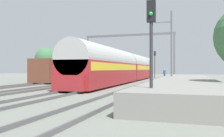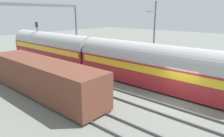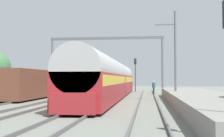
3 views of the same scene
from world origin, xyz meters
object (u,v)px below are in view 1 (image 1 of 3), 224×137
freight_car (67,71)px  railway_signal_near (151,39)px  catenary_gantry (129,45)px  person_crossing (164,73)px  passenger_train (126,67)px  railway_signal_far (155,61)px

freight_car → railway_signal_near: railway_signal_near is taller
catenary_gantry → person_crossing: bearing=-30.1°
passenger_train → railway_signal_near: (6.42, -21.30, 0.95)m
passenger_train → railway_signal_far: 15.34m
freight_car → railway_signal_near: size_ratio=2.88×
person_crossing → railway_signal_far: bearing=171.4°
railway_signal_far → person_crossing: bearing=-74.1°
railway_signal_far → catenary_gantry: (-3.85, -5.55, 2.57)m
railway_signal_far → catenary_gantry: size_ratio=0.32×
freight_car → railway_signal_near: (14.14, -18.99, 1.45)m
catenary_gantry → railway_signal_near: bearing=-74.9°
freight_car → catenary_gantry: 13.96m
person_crossing → railway_signal_far: (-2.66, 9.32, 2.27)m
person_crossing → freight_car: bearing=-81.0°
freight_car → person_crossing: freight_car is taller
railway_signal_far → catenary_gantry: 7.23m
person_crossing → catenary_gantry: bearing=-144.6°
railway_signal_near → railway_signal_far: 36.74m
freight_car → railway_signal_near: 23.72m
freight_car → catenary_gantry: catenary_gantry is taller
person_crossing → passenger_train: bearing=-62.6°
passenger_train → freight_car: (-7.72, -2.31, -0.50)m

